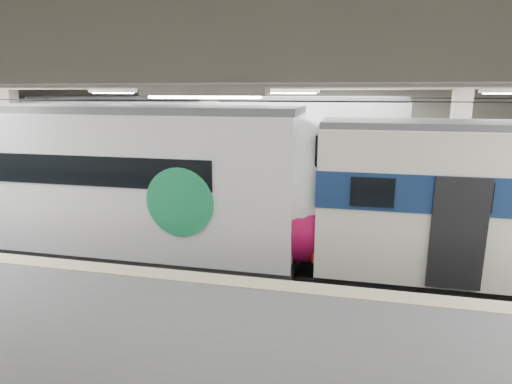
# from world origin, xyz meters

# --- Properties ---
(station_hall) EXTENTS (36.00, 24.00, 5.75)m
(station_hall) POSITION_xyz_m (0.00, -1.74, 3.24)
(station_hall) COLOR black
(station_hall) RESTS_ON ground
(modern_emu) EXTENTS (14.17, 2.92, 4.55)m
(modern_emu) POSITION_xyz_m (-4.66, -0.00, 2.24)
(modern_emu) COLOR white
(modern_emu) RESTS_ON ground
(far_train) EXTENTS (15.04, 3.39, 4.74)m
(far_train) POSITION_xyz_m (-3.78, 5.50, 2.45)
(far_train) COLOR white
(far_train) RESTS_ON ground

